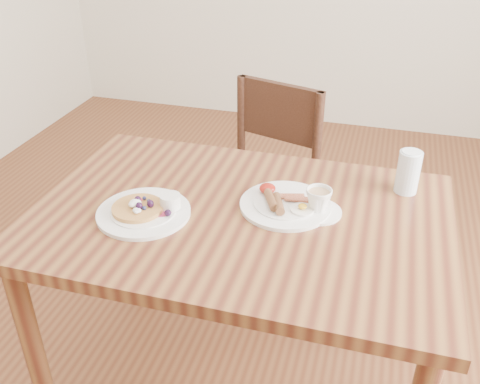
# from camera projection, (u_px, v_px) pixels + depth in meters

# --- Properties ---
(dining_table) EXTENTS (1.20, 0.80, 0.75)m
(dining_table) POSITION_uv_depth(u_px,v_px,m) (240.00, 240.00, 1.60)
(dining_table) COLOR brown
(dining_table) RESTS_ON ground
(chair_far) EXTENTS (0.52, 0.52, 0.88)m
(chair_far) POSITION_uv_depth(u_px,v_px,m) (262.00, 182.00, 2.22)
(chair_far) COLOR #402517
(chair_far) RESTS_ON ground
(pancake_plate) EXTENTS (0.27, 0.27, 0.06)m
(pancake_plate) POSITION_uv_depth(u_px,v_px,m) (145.00, 210.00, 1.53)
(pancake_plate) COLOR white
(pancake_plate) RESTS_ON dining_table
(breakfast_plate) EXTENTS (0.27, 0.27, 0.04)m
(breakfast_plate) POSITION_uv_depth(u_px,v_px,m) (284.00, 203.00, 1.57)
(breakfast_plate) COLOR white
(breakfast_plate) RESTS_ON dining_table
(teacup_saucer) EXTENTS (0.14, 0.14, 0.08)m
(teacup_saucer) POSITION_uv_depth(u_px,v_px,m) (318.00, 203.00, 1.53)
(teacup_saucer) COLOR white
(teacup_saucer) RESTS_ON dining_table
(water_glass) EXTENTS (0.07, 0.07, 0.13)m
(water_glass) POSITION_uv_depth(u_px,v_px,m) (408.00, 172.00, 1.62)
(water_glass) COLOR silver
(water_glass) RESTS_ON dining_table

